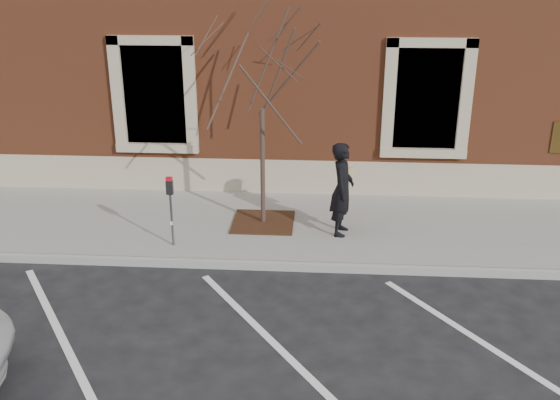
{
  "coord_description": "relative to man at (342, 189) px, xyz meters",
  "views": [
    {
      "loc": [
        0.72,
        -10.05,
        5.26
      ],
      "look_at": [
        0.0,
        0.6,
        1.1
      ],
      "focal_mm": 40.0,
      "sensor_mm": 36.0,
      "label": 1
    }
  ],
  "objects": [
    {
      "name": "ground",
      "position": [
        -1.16,
        -1.32,
        -1.08
      ],
      "size": [
        120.0,
        120.0,
        0.0
      ],
      "primitive_type": "plane",
      "color": "#28282B",
      "rests_on": "ground"
    },
    {
      "name": "sidewalk_near",
      "position": [
        -1.16,
        0.43,
        -1.0
      ],
      "size": [
        40.0,
        3.5,
        0.15
      ],
      "primitive_type": "cube",
      "color": "gray",
      "rests_on": "ground"
    },
    {
      "name": "curb_near",
      "position": [
        -1.16,
        -1.37,
        -1.0
      ],
      "size": [
        40.0,
        0.12,
        0.15
      ],
      "primitive_type": "cube",
      "color": "#9E9E99",
      "rests_on": "ground"
    },
    {
      "name": "parking_stripes",
      "position": [
        -1.16,
        -3.52,
        -1.07
      ],
      "size": [
        28.0,
        4.4,
        0.01
      ],
      "primitive_type": null,
      "color": "silver",
      "rests_on": "ground"
    },
    {
      "name": "building_civic",
      "position": [
        -1.16,
        6.42,
        2.92
      ],
      "size": [
        40.0,
        8.62,
        8.0
      ],
      "color": "brown",
      "rests_on": "ground"
    },
    {
      "name": "man",
      "position": [
        0.0,
        0.0,
        0.0
      ],
      "size": [
        0.55,
        0.74,
        1.85
      ],
      "primitive_type": "imported",
      "rotation": [
        0.0,
        0.0,
        1.41
      ],
      "color": "black",
      "rests_on": "sidewalk_near"
    },
    {
      "name": "parking_meter",
      "position": [
        -3.19,
        -0.77,
        0.02
      ],
      "size": [
        0.12,
        0.09,
        1.36
      ],
      "rotation": [
        0.0,
        0.0,
        -0.06
      ],
      "color": "#595B60",
      "rests_on": "sidewalk_near"
    },
    {
      "name": "tree_grate",
      "position": [
        -1.58,
        0.4,
        -0.91
      ],
      "size": [
        1.25,
        1.25,
        0.03
      ],
      "primitive_type": "cube",
      "color": "#442116",
      "rests_on": "sidewalk_near"
    },
    {
      "name": "sapling",
      "position": [
        -1.58,
        0.4,
        2.12
      ],
      "size": [
        2.61,
        2.61,
        4.35
      ],
      "color": "#423128",
      "rests_on": "sidewalk_near"
    }
  ]
}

